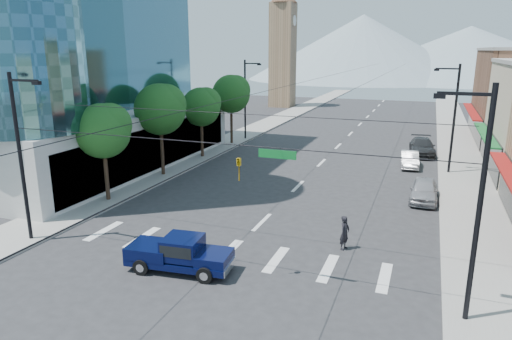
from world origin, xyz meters
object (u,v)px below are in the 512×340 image
object	(u,v)px
parked_car_mid	(409,159)
parked_car_near	(424,190)
pickup_truck	(179,253)
parked_car_far	(422,147)
pedestrian	(345,233)

from	to	relation	value
parked_car_mid	parked_car_near	bearing A→B (deg)	-87.08
pickup_truck	parked_car_far	distance (m)	31.55
parked_car_mid	parked_car_far	xyz separation A→B (m)	(0.93, 5.47, 0.13)
pedestrian	parked_car_mid	bearing A→B (deg)	12.28
parked_car_mid	parked_car_far	distance (m)	5.55
pedestrian	parked_car_far	bearing A→B (deg)	11.65
parked_car_near	parked_car_far	distance (m)	15.02
pickup_truck	parked_car_near	bearing A→B (deg)	48.73
pickup_truck	pedestrian	xyz separation A→B (m)	(6.81, 5.11, 0.03)
pickup_truck	parked_car_mid	bearing A→B (deg)	63.45
pedestrian	parked_car_far	distance (m)	25.01
pickup_truck	parked_car_far	world-z (taller)	pickup_truck
pedestrian	parked_car_near	distance (m)	10.46
pedestrian	parked_car_mid	size ratio (longest dim) A/B	0.44
parked_car_near	parked_car_mid	xyz separation A→B (m)	(-1.39, 9.54, -0.08)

